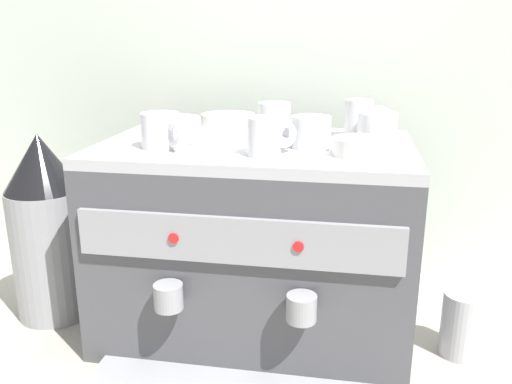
# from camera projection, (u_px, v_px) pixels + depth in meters

# --- Properties ---
(ground_plane) EXTENTS (4.00, 4.00, 0.00)m
(ground_plane) POSITION_uv_depth(u_px,v_px,m) (256.00, 324.00, 1.27)
(ground_plane) COLOR #9E998E
(tiled_backsplash_wall) EXTENTS (2.80, 0.03, 1.06)m
(tiled_backsplash_wall) POSITION_uv_depth(u_px,v_px,m) (280.00, 85.00, 1.48)
(tiled_backsplash_wall) COLOR silver
(tiled_backsplash_wall) RESTS_ON ground_plane
(espresso_machine) EXTENTS (0.67, 0.53, 0.44)m
(espresso_machine) POSITION_uv_depth(u_px,v_px,m) (256.00, 240.00, 1.20)
(espresso_machine) COLOR #4C4C51
(espresso_machine) RESTS_ON ground_plane
(ceramic_cup_0) EXTENTS (0.09, 0.08, 0.07)m
(ceramic_cup_0) POSITION_uv_depth(u_px,v_px,m) (266.00, 136.00, 1.02)
(ceramic_cup_0) COLOR white
(ceramic_cup_0) RESTS_ON espresso_machine
(ceramic_cup_1) EXTENTS (0.11, 0.08, 0.06)m
(ceramic_cup_1) POSITION_uv_depth(u_px,v_px,m) (309.00, 132.00, 1.09)
(ceramic_cup_1) COLOR white
(ceramic_cup_1) RESTS_ON espresso_machine
(ceramic_cup_2) EXTENTS (0.07, 0.11, 0.08)m
(ceramic_cup_2) POSITION_uv_depth(u_px,v_px,m) (274.00, 122.00, 1.15)
(ceramic_cup_2) COLOR white
(ceramic_cup_2) RESTS_ON espresso_machine
(ceramic_cup_3) EXTENTS (0.11, 0.06, 0.08)m
(ceramic_cup_3) POSITION_uv_depth(u_px,v_px,m) (360.00, 119.00, 1.19)
(ceramic_cup_3) COLOR white
(ceramic_cup_3) RESTS_ON espresso_machine
(ceramic_cup_4) EXTENTS (0.08, 0.12, 0.07)m
(ceramic_cup_4) POSITION_uv_depth(u_px,v_px,m) (378.00, 128.00, 1.12)
(ceramic_cup_4) COLOR white
(ceramic_cup_4) RESTS_ON espresso_machine
(ceramic_cup_5) EXTENTS (0.11, 0.10, 0.07)m
(ceramic_cup_5) POSITION_uv_depth(u_px,v_px,m) (162.00, 131.00, 1.08)
(ceramic_cup_5) COLOR white
(ceramic_cup_5) RESTS_ON espresso_machine
(ceramic_bowl_0) EXTENTS (0.10, 0.10, 0.03)m
(ceramic_bowl_0) POSITION_uv_depth(u_px,v_px,m) (217.00, 138.00, 1.12)
(ceramic_bowl_0) COLOR white
(ceramic_bowl_0) RESTS_ON espresso_machine
(ceramic_bowl_1) EXTENTS (0.12, 0.12, 0.04)m
(ceramic_bowl_1) POSITION_uv_depth(u_px,v_px,m) (174.00, 127.00, 1.21)
(ceramic_bowl_1) COLOR white
(ceramic_bowl_1) RESTS_ON espresso_machine
(ceramic_bowl_2) EXTENTS (0.10, 0.10, 0.03)m
(ceramic_bowl_2) POSITION_uv_depth(u_px,v_px,m) (359.00, 147.00, 1.02)
(ceramic_bowl_2) COLOR white
(ceramic_bowl_2) RESTS_ON espresso_machine
(ceramic_bowl_3) EXTENTS (0.13, 0.13, 0.04)m
(ceramic_bowl_3) POSITION_uv_depth(u_px,v_px,m) (228.00, 123.00, 1.27)
(ceramic_bowl_3) COLOR white
(ceramic_bowl_3) RESTS_ON espresso_machine
(coffee_grinder) EXTENTS (0.18, 0.18, 0.45)m
(coffee_grinder) POSITION_uv_depth(u_px,v_px,m) (48.00, 228.00, 1.27)
(coffee_grinder) COLOR #939399
(coffee_grinder) RESTS_ON ground_plane
(milk_pitcher) EXTENTS (0.09, 0.09, 0.14)m
(milk_pitcher) POSITION_uv_depth(u_px,v_px,m) (462.00, 324.00, 1.14)
(milk_pitcher) COLOR #B7B7BC
(milk_pitcher) RESTS_ON ground_plane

